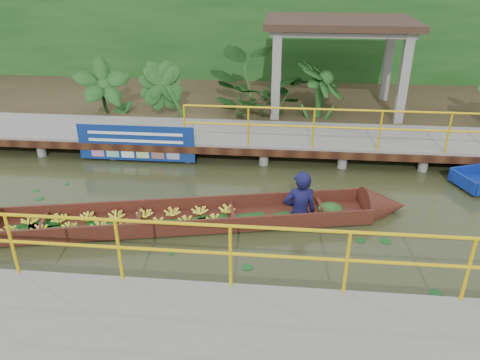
{
  "coord_description": "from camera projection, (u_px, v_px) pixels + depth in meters",
  "views": [
    {
      "loc": [
        1.45,
        -8.39,
        4.98
      ],
      "look_at": [
        0.59,
        0.5,
        0.6
      ],
      "focal_mm": 35.0,
      "sensor_mm": 36.0,
      "label": 1
    }
  ],
  "objects": [
    {
      "name": "ground",
      "position": [
        210.0,
        215.0,
        9.81
      ],
      "size": [
        80.0,
        80.0,
        0.0
      ],
      "primitive_type": "plane",
      "color": "#2D3219",
      "rests_on": "ground"
    },
    {
      "name": "tropical_plants",
      "position": [
        312.0,
        87.0,
        13.75
      ],
      "size": [
        14.49,
        1.49,
        1.86
      ],
      "color": "#153E14",
      "rests_on": "ground"
    },
    {
      "name": "pavilion",
      "position": [
        339.0,
        32.0,
        13.95
      ],
      "size": [
        4.4,
        3.0,
        3.0
      ],
      "color": "gray",
      "rests_on": "ground"
    },
    {
      "name": "blue_banner",
      "position": [
        136.0,
        143.0,
        11.98
      ],
      "size": [
        3.04,
        0.04,
        0.95
      ],
      "color": "navy",
      "rests_on": "ground"
    },
    {
      "name": "far_dock",
      "position": [
        229.0,
        136.0,
        12.67
      ],
      "size": [
        16.0,
        2.06,
        1.66
      ],
      "color": "gray",
      "rests_on": "ground"
    },
    {
      "name": "land_strip",
      "position": [
        242.0,
        102.0,
        16.42
      ],
      "size": [
        30.0,
        8.0,
        0.45
      ],
      "primitive_type": "cube",
      "color": "#2E2417",
      "rests_on": "ground"
    },
    {
      "name": "vendor_boat",
      "position": [
        208.0,
        209.0,
        9.41
      ],
      "size": [
        9.25,
        2.81,
        2.31
      ],
      "rotation": [
        0.0,
        0.0,
        0.21
      ],
      "color": "#36160E",
      "rests_on": "ground"
    },
    {
      "name": "foliage_backdrop",
      "position": [
        248.0,
        38.0,
        17.87
      ],
      "size": [
        30.0,
        0.8,
        4.0
      ],
      "primitive_type": "cube",
      "color": "#153E14",
      "rests_on": "ground"
    }
  ]
}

